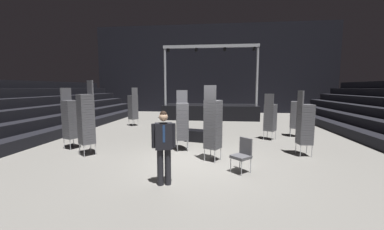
% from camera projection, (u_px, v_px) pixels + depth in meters
% --- Properties ---
extents(ground_plane, '(22.00, 30.00, 0.10)m').
position_uv_depth(ground_plane, '(198.00, 163.00, 7.48)').
color(ground_plane, slate).
extents(arena_end_wall, '(22.00, 0.30, 8.00)m').
position_uv_depth(arena_end_wall, '(213.00, 69.00, 21.80)').
color(arena_end_wall, black).
rests_on(arena_end_wall, ground_plane).
extents(stage_riser, '(6.83, 2.66, 5.19)m').
position_uv_depth(stage_riser, '(210.00, 110.00, 17.60)').
color(stage_riser, black).
rests_on(stage_riser, ground_plane).
extents(man_with_tie, '(0.57, 0.33, 1.78)m').
position_uv_depth(man_with_tie, '(164.00, 143.00, 5.56)').
color(man_with_tie, black).
rests_on(man_with_tie, ground_plane).
extents(chair_stack_front_left, '(0.62, 0.62, 2.56)m').
position_uv_depth(chair_stack_front_left, '(86.00, 118.00, 8.01)').
color(chair_stack_front_left, '#B2B5BA').
rests_on(chair_stack_front_left, ground_plane).
extents(chair_stack_front_right, '(0.61, 0.61, 2.31)m').
position_uv_depth(chair_stack_front_right, '(133.00, 107.00, 14.23)').
color(chair_stack_front_right, '#B2B5BA').
rests_on(chair_stack_front_right, ground_plane).
extents(chair_stack_mid_left, '(0.60, 0.60, 2.39)m').
position_uv_depth(chair_stack_mid_left, '(213.00, 124.00, 7.42)').
color(chair_stack_mid_left, '#B2B5BA').
rests_on(chair_stack_mid_left, ground_plane).
extents(chair_stack_mid_right, '(0.52, 0.52, 2.22)m').
position_uv_depth(chair_stack_mid_right, '(182.00, 121.00, 8.66)').
color(chair_stack_mid_right, '#B2B5BA').
rests_on(chair_stack_mid_right, ground_plane).
extents(chair_stack_mid_centre, '(0.52, 0.52, 2.14)m').
position_uv_depth(chair_stack_mid_centre, '(296.00, 114.00, 11.10)').
color(chair_stack_mid_centre, '#B2B5BA').
rests_on(chair_stack_mid_centre, ground_plane).
extents(chair_stack_rear_left, '(0.61, 0.61, 2.05)m').
position_uv_depth(chair_stack_rear_left, '(270.00, 117.00, 10.44)').
color(chair_stack_rear_left, '#B2B5BA').
rests_on(chair_stack_rear_left, ground_plane).
extents(chair_stack_rear_right, '(0.58, 0.58, 2.31)m').
position_uv_depth(chair_stack_rear_right, '(70.00, 119.00, 8.89)').
color(chair_stack_rear_right, '#B2B5BA').
rests_on(chair_stack_rear_right, ground_plane).
extents(chair_stack_rear_centre, '(0.48, 0.48, 2.22)m').
position_uv_depth(chair_stack_rear_centre, '(305.00, 123.00, 7.98)').
color(chair_stack_rear_centre, '#B2B5BA').
rests_on(chair_stack_rear_centre, ground_plane).
extents(equipment_road_case, '(1.02, 0.79, 0.48)m').
position_uv_depth(equipment_road_case, '(196.00, 135.00, 10.28)').
color(equipment_road_case, black).
rests_on(equipment_road_case, ground_plane).
extents(loose_chair_near_man, '(0.62, 0.62, 0.95)m').
position_uv_depth(loose_chair_near_man, '(243.00, 153.00, 6.48)').
color(loose_chair_near_man, '#B2B5BA').
rests_on(loose_chair_near_man, ground_plane).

